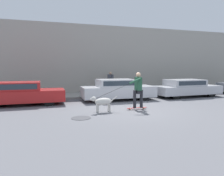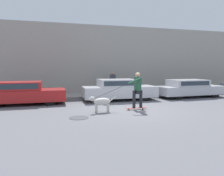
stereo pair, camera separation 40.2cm
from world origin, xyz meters
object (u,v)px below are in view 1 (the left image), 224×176
pedestrian_with_bag (110,82)px  fire_hydrant (206,88)px  parked_car_2 (186,88)px  skateboarder (138,88)px  parked_car_0 (21,94)px  parked_car_1 (117,90)px  dog (102,102)px

pedestrian_with_bag → fire_hydrant: pedestrian_with_bag is taller
parked_car_2 → fire_hydrant: size_ratio=5.94×
skateboarder → fire_hydrant: 8.57m
skateboarder → fire_hydrant: size_ratio=3.46×
skateboarder → pedestrian_with_bag: (0.42, 5.55, -0.03)m
pedestrian_with_bag → fire_hydrant: 7.37m
parked_car_0 → parked_car_1: 5.49m
parked_car_1 → parked_car_2: 5.02m
parked_car_2 → skateboarder: size_ratio=1.72×
parked_car_0 → pedestrian_with_bag: (5.83, 2.46, 0.37)m
parked_car_0 → fire_hydrant: 13.02m
skateboarder → parked_car_1: bearing=-91.5°
skateboarder → pedestrian_with_bag: skateboarder is taller
dog → skateboarder: skateboarder is taller
parked_car_2 → pedestrian_with_bag: 5.30m
parked_car_1 → parked_car_2: parked_car_1 is taller
skateboarder → pedestrian_with_bag: bearing=-94.4°
parked_car_2 → dog: bearing=-156.6°
parked_car_1 → pedestrian_with_bag: (0.34, 2.46, 0.35)m
parked_car_1 → skateboarder: 3.12m
parked_car_0 → parked_car_2: (10.51, -0.00, -0.02)m
dog → parked_car_0: bearing=-46.5°
parked_car_0 → pedestrian_with_bag: 6.34m
parked_car_1 → pedestrian_with_bag: size_ratio=2.88×
parked_car_1 → parked_car_0: bearing=-178.7°
parked_car_0 → fire_hydrant: parked_car_0 is taller
parked_car_0 → pedestrian_with_bag: bearing=23.9°
parked_car_0 → parked_car_1: bearing=1.0°
skateboarder → fire_hydrant: (7.58, 3.94, -0.61)m
pedestrian_with_bag → parked_car_0: bearing=-174.8°
dog → pedestrian_with_bag: (2.22, 5.65, 0.50)m
parked_car_0 → parked_car_2: bearing=1.0°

